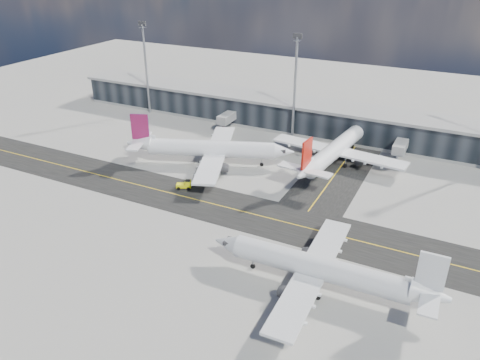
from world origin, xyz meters
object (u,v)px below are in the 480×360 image
(airliner_af, at_px, (209,149))
(airliner_redtail, at_px, (335,150))
(airliner_near, at_px, (322,269))
(service_van, at_px, (349,152))
(baggage_tug, at_px, (185,185))

(airliner_af, height_order, airliner_redtail, airliner_af)
(airliner_af, bearing_deg, airliner_near, 29.51)
(airliner_redtail, distance_m, airliner_near, 48.65)
(airliner_redtail, relative_size, service_van, 8.63)
(service_van, bearing_deg, airliner_near, -115.50)
(airliner_af, relative_size, airliner_redtail, 0.99)
(airliner_near, height_order, baggage_tug, airliner_near)
(airliner_af, bearing_deg, service_van, 105.18)
(baggage_tug, bearing_deg, airliner_near, 38.27)
(airliner_af, height_order, baggage_tug, airliner_af)
(baggage_tug, bearing_deg, service_van, 117.03)
(airliner_near, relative_size, baggage_tug, 10.37)
(service_van, bearing_deg, airliner_redtail, -138.77)
(airliner_redtail, relative_size, airliner_near, 1.08)
(airliner_af, xyz_separation_m, baggage_tug, (1.90, -14.24, -3.08))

